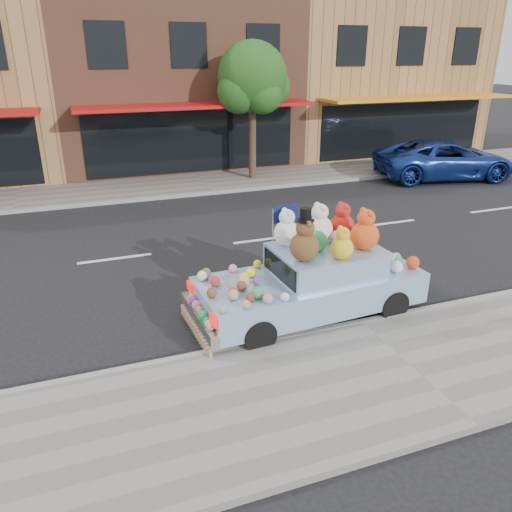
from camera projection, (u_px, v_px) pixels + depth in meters
name	position (u px, v px, depth m)	size (l,w,h in m)	color
ground	(265.00, 239.00, 13.71)	(120.00, 120.00, 0.00)	black
near_sidewalk	(410.00, 368.00, 8.04)	(60.00, 3.00, 0.12)	gray
far_sidewalk	(204.00, 183.00, 19.32)	(60.00, 3.00, 0.12)	gray
near_kerb	(361.00, 324.00, 9.34)	(60.00, 0.12, 0.13)	gray
far_kerb	(215.00, 192.00, 18.02)	(60.00, 0.12, 0.13)	gray
storefront_mid	(170.00, 78.00, 22.71)	(10.00, 9.80, 7.30)	brown
storefront_right	(361.00, 75.00, 25.91)	(10.00, 9.80, 7.30)	#A27644
street_tree	(253.00, 83.00, 18.63)	(3.00, 2.70, 5.22)	#38281C
car_blue	(445.00, 160.00, 20.01)	(2.55, 5.52, 1.54)	navy
art_car	(313.00, 276.00, 9.51)	(4.57, 1.98, 2.32)	black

